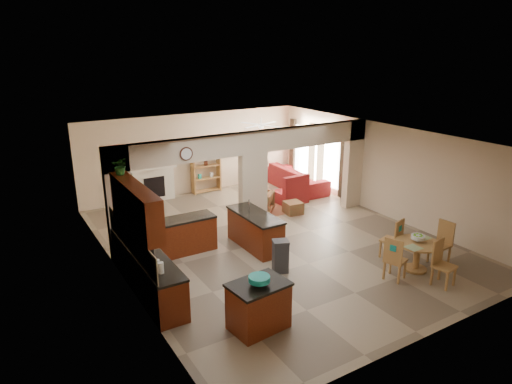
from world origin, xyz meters
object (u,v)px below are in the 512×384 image
kitchen_island (259,306)px  sofa (296,178)px  armchair (261,202)px  dining_table (417,251)px

kitchen_island → sofa: size_ratio=0.41×
kitchen_island → armchair: bearing=51.8°
sofa → armchair: size_ratio=3.72×
dining_table → armchair: size_ratio=1.38×
kitchen_island → dining_table: (4.32, 0.05, 0.01)m
kitchen_island → sofa: kitchen_island is taller
dining_table → armchair: dining_table is taller
armchair → dining_table: bearing=57.9°
dining_table → kitchen_island: bearing=-179.4°
dining_table → sofa: 6.76m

